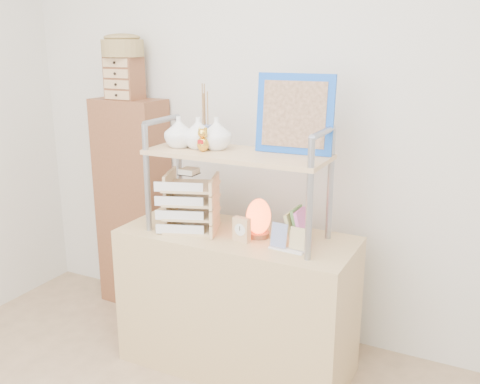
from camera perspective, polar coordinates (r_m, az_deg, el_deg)
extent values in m
cube|color=silver|center=(3.02, 3.97, 8.35)|extent=(3.40, 0.02, 2.60)
cube|color=tan|center=(2.86, -0.33, -11.56)|extent=(1.20, 0.50, 0.75)
cube|color=brown|center=(3.51, -11.28, -1.32)|extent=(0.46, 0.26, 1.35)
cylinder|color=#8F929C|center=(2.72, -9.89, 1.43)|extent=(0.03, 0.03, 0.55)
cylinder|color=#8F929C|center=(2.96, -6.48, 2.73)|extent=(0.03, 0.03, 0.55)
cylinder|color=#8F929C|center=(2.79, -8.34, 7.60)|extent=(0.03, 0.30, 0.03)
cylinder|color=#8F929C|center=(2.33, 7.43, -0.91)|extent=(0.03, 0.03, 0.55)
cylinder|color=#8F929C|center=(2.61, 9.62, 0.80)|extent=(0.03, 0.03, 0.55)
cylinder|color=#8F929C|center=(2.41, 8.85, 6.29)|extent=(0.03, 0.30, 0.03)
cube|color=tan|center=(2.60, -0.36, 4.04)|extent=(0.90, 0.34, 0.02)
imported|color=white|center=(2.72, -6.53, 6.38)|extent=(0.15, 0.15, 0.16)
imported|color=white|center=(2.68, -4.47, 6.31)|extent=(0.15, 0.15, 0.16)
imported|color=white|center=(2.65, -2.51, 6.26)|extent=(0.15, 0.15, 0.16)
cylinder|color=#2852AE|center=(2.80, -3.76, 6.16)|extent=(0.07, 0.07, 0.10)
cube|color=blue|center=(2.55, 5.86, 8.28)|extent=(0.38, 0.08, 0.38)
cube|color=brown|center=(2.54, 5.77, 8.25)|extent=(0.31, 0.05, 0.31)
cube|color=#D85EB3|center=(2.55, 6.71, -3.90)|extent=(0.05, 0.12, 0.17)
cube|color=#60964B|center=(2.58, 6.40, -3.69)|extent=(0.06, 0.12, 0.17)
cube|color=tan|center=(2.57, 5.78, -3.76)|extent=(0.07, 0.13, 0.17)
cube|color=tan|center=(2.80, -5.07, -3.73)|extent=(0.33, 0.32, 0.01)
cube|color=white|center=(2.70, -6.44, -4.00)|extent=(0.23, 0.09, 0.05)
cube|color=tan|center=(2.78, -5.11, -2.30)|extent=(0.33, 0.32, 0.01)
cube|color=white|center=(2.67, -6.49, -2.52)|extent=(0.23, 0.09, 0.05)
cube|color=tan|center=(2.76, -5.14, -0.85)|extent=(0.33, 0.32, 0.01)
cube|color=white|center=(2.65, -6.54, -1.02)|extent=(0.23, 0.09, 0.05)
cube|color=tan|center=(2.74, -5.18, 0.62)|extent=(0.33, 0.32, 0.01)
cube|color=white|center=(2.63, -6.59, 0.51)|extent=(0.23, 0.09, 0.05)
cube|color=beige|center=(2.70, -5.45, 2.21)|extent=(0.08, 0.08, 0.03)
cylinder|color=brown|center=(2.67, 1.97, -4.53)|extent=(0.11, 0.11, 0.02)
ellipsoid|color=#FF4D1E|center=(2.64, 1.99, -2.54)|extent=(0.13, 0.12, 0.17)
cube|color=tan|center=(2.59, 0.18, -4.02)|extent=(0.09, 0.05, 0.12)
cylinder|color=white|center=(2.58, -0.01, -4.05)|extent=(0.06, 0.01, 0.06)
cube|color=white|center=(2.51, 5.02, -6.14)|extent=(0.18, 0.06, 0.01)
cube|color=navy|center=(2.51, 4.18, -4.61)|extent=(0.08, 0.03, 0.11)
cube|color=tan|center=(2.49, 6.18, -4.97)|extent=(0.08, 0.03, 0.10)
cube|color=brown|center=(3.35, -12.24, 11.78)|extent=(0.20, 0.15, 0.25)
cube|color=tan|center=(3.30, -12.99, 10.04)|extent=(0.18, 0.01, 0.05)
cube|color=tan|center=(3.29, -13.06, 11.12)|extent=(0.18, 0.01, 0.05)
cube|color=tan|center=(3.29, -13.13, 12.20)|extent=(0.18, 0.01, 0.05)
cube|color=tan|center=(3.29, -13.20, 13.29)|extent=(0.18, 0.01, 0.05)
cylinder|color=olive|center=(3.34, -12.42, 14.76)|extent=(0.25, 0.25, 0.10)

